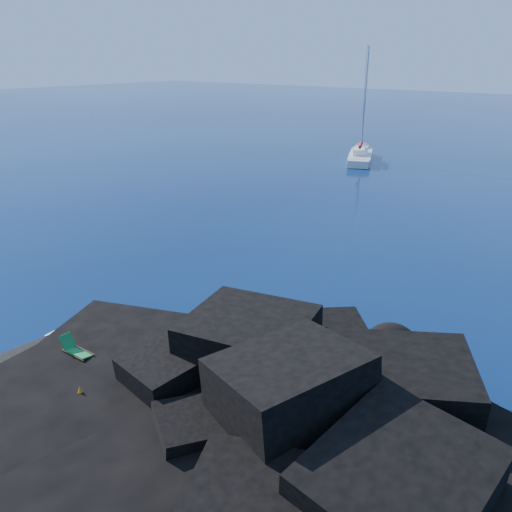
# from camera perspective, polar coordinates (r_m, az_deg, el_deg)

# --- Properties ---
(ground) EXTENTS (400.00, 400.00, 0.00)m
(ground) POSITION_cam_1_polar(r_m,az_deg,el_deg) (26.54, -26.99, -10.30)
(ground) COLOR black
(ground) RESTS_ON ground
(headland) EXTENTS (24.00, 24.00, 3.60)m
(headland) POSITION_cam_1_polar(r_m,az_deg,el_deg) (19.28, 0.72, -20.83)
(headland) COLOR black
(headland) RESTS_ON ground
(beach) EXTENTS (9.08, 6.86, 0.70)m
(beach) POSITION_cam_1_polar(r_m,az_deg,el_deg) (23.22, -20.81, -14.04)
(beach) COLOR black
(beach) RESTS_ON ground
(surf_foam) EXTENTS (10.00, 8.00, 0.06)m
(surf_foam) POSITION_cam_1_polar(r_m,az_deg,el_deg) (24.94, -11.36, -10.23)
(surf_foam) COLOR white
(surf_foam) RESTS_ON ground
(sailboat) EXTENTS (8.25, 13.73, 14.41)m
(sailboat) POSITION_cam_1_polar(r_m,az_deg,el_deg) (69.60, 11.80, 10.61)
(sailboat) COLOR silver
(sailboat) RESTS_ON ground
(deck_chair) EXTENTS (1.62, 0.78, 1.09)m
(deck_chair) POSITION_cam_1_polar(r_m,az_deg,el_deg) (24.10, -19.74, -9.92)
(deck_chair) COLOR #1B7D38
(deck_chair) RESTS_ON beach
(towel) EXTENTS (1.97, 1.02, 0.05)m
(towel) POSITION_cam_1_polar(r_m,az_deg,el_deg) (24.60, -21.02, -10.85)
(towel) COLOR silver
(towel) RESTS_ON beach
(sunbather) EXTENTS (1.70, 0.51, 0.22)m
(sunbather) POSITION_cam_1_polar(r_m,az_deg,el_deg) (24.53, -21.06, -10.58)
(sunbather) COLOR tan
(sunbather) RESTS_ON towel
(marker_cone) EXTENTS (0.38, 0.38, 0.57)m
(marker_cone) POSITION_cam_1_polar(r_m,az_deg,el_deg) (21.75, -19.44, -14.46)
(marker_cone) COLOR orange
(marker_cone) RESTS_ON beach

